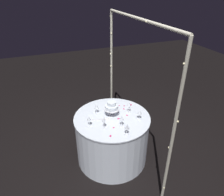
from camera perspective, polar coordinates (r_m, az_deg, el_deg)
ground_plane at (r=3.49m, az=-0.00°, el=-15.71°), size 12.00×12.00×0.00m
decorative_arch at (r=2.83m, az=6.51°, el=6.24°), size 1.90×0.06×2.10m
main_table at (r=3.23m, az=-0.00°, el=-10.88°), size 1.10×1.10×0.77m
tiered_cake at (r=2.96m, az=-0.09°, el=-2.40°), size 0.22×0.22×0.22m
wine_glass_0 at (r=3.05m, az=4.76°, el=-1.94°), size 0.06×0.06×0.17m
wine_glass_1 at (r=2.72m, az=-2.23°, el=-6.08°), size 0.06×0.06×0.17m
wine_glass_2 at (r=3.03m, az=-4.29°, el=-2.42°), size 0.06×0.06×0.15m
wine_glass_3 at (r=2.61m, az=4.13°, el=-7.94°), size 0.06×0.06×0.16m
wine_glass_4 at (r=2.75m, az=2.70°, el=-5.67°), size 0.06×0.06×0.16m
wine_glass_5 at (r=2.92m, az=7.61°, el=-4.02°), size 0.07×0.07×0.14m
wine_glass_6 at (r=2.78m, az=-6.35°, el=-5.76°), size 0.06×0.06×0.15m
cake_knife at (r=2.94m, az=-3.25°, el=-5.89°), size 0.09×0.29×0.01m
rose_petal_0 at (r=3.18m, az=0.48°, el=-2.89°), size 0.04×0.04×0.00m
rose_petal_1 at (r=3.26m, az=2.04°, el=-2.04°), size 0.03×0.03×0.00m
rose_petal_2 at (r=2.66m, az=-0.43°, el=-10.38°), size 0.05×0.04×0.00m
rose_petal_3 at (r=3.26m, az=3.35°, el=-2.15°), size 0.03×0.02×0.00m
rose_petal_4 at (r=3.04m, az=4.16°, el=-4.73°), size 0.04×0.04×0.00m
rose_petal_5 at (r=3.18m, az=3.29°, el=-3.01°), size 0.03×0.02×0.00m
rose_petal_6 at (r=3.29m, az=5.17°, el=-1.87°), size 0.03×0.04×0.00m
rose_petal_7 at (r=3.30m, az=4.85°, el=-1.72°), size 0.04×0.05×0.00m
rose_petal_8 at (r=2.96m, az=1.79°, el=-5.68°), size 0.04×0.05×0.00m
rose_petal_9 at (r=3.26m, az=4.52°, el=-2.19°), size 0.04×0.03×0.00m
rose_petal_10 at (r=2.79m, az=0.45°, el=-8.13°), size 0.03×0.03×0.00m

